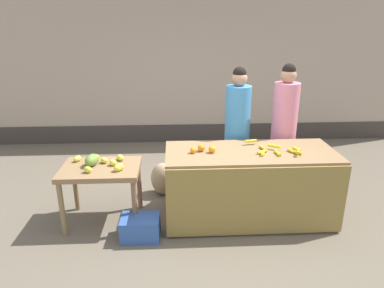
% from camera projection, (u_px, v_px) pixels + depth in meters
% --- Properties ---
extents(ground_plane, '(24.00, 24.00, 0.00)m').
position_uv_depth(ground_plane, '(210.00, 217.00, 4.41)').
color(ground_plane, '#665B4C').
extents(market_wall_back, '(8.97, 0.23, 3.35)m').
position_uv_depth(market_wall_back, '(195.00, 60.00, 6.80)').
color(market_wall_back, tan).
rests_on(market_wall_back, ground).
extents(fruit_stall_counter, '(2.05, 0.88, 0.89)m').
position_uv_depth(fruit_stall_counter, '(249.00, 185.00, 4.28)').
color(fruit_stall_counter, olive).
rests_on(fruit_stall_counter, ground).
extents(side_table_wooden, '(0.93, 0.68, 0.73)m').
position_uv_depth(side_table_wooden, '(101.00, 175.00, 4.14)').
color(side_table_wooden, olive).
rests_on(side_table_wooden, ground).
extents(banana_bunch_pile, '(0.61, 0.50, 0.07)m').
position_uv_depth(banana_bunch_pile, '(277.00, 150.00, 4.11)').
color(banana_bunch_pile, yellow).
rests_on(banana_bunch_pile, fruit_stall_counter).
extents(orange_pile, '(0.31, 0.14, 0.09)m').
position_uv_depth(orange_pile, '(204.00, 149.00, 4.09)').
color(orange_pile, orange).
rests_on(orange_pile, fruit_stall_counter).
extents(mango_papaya_pile, '(0.68, 0.51, 0.14)m').
position_uv_depth(mango_papaya_pile, '(99.00, 161.00, 4.12)').
color(mango_papaya_pile, '#DAD04A').
rests_on(mango_papaya_pile, side_table_wooden).
extents(vendor_woman_blue_shirt, '(0.34, 0.34, 1.81)m').
position_uv_depth(vendor_woman_blue_shirt, '(237.00, 133.00, 4.77)').
color(vendor_woman_blue_shirt, '#33333D').
rests_on(vendor_woman_blue_shirt, ground).
extents(vendor_woman_pink_shirt, '(0.34, 0.34, 1.85)m').
position_uv_depth(vendor_woman_pink_shirt, '(283.00, 131.00, 4.77)').
color(vendor_woman_pink_shirt, '#33333D').
rests_on(vendor_woman_pink_shirt, ground).
extents(produce_crate, '(0.45, 0.33, 0.26)m').
position_uv_depth(produce_crate, '(140.00, 227.00, 3.96)').
color(produce_crate, '#3359A5').
rests_on(produce_crate, ground).
extents(produce_sack, '(0.46, 0.43, 0.47)m').
position_uv_depth(produce_sack, '(163.00, 179.00, 4.94)').
color(produce_sack, tan).
rests_on(produce_sack, ground).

